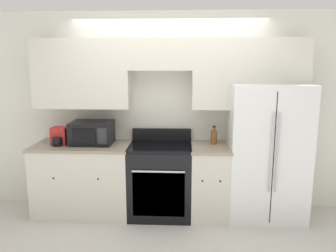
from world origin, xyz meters
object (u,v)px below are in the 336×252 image
at_px(refrigerator, 266,151).
at_px(oven_range, 160,180).
at_px(bottle, 214,137).
at_px(microwave, 92,133).

bearing_deg(refrigerator, oven_range, -177.36).
xyz_separation_m(oven_range, bottle, (0.68, 0.12, 0.55)).
bearing_deg(oven_range, refrigerator, 2.64).
xyz_separation_m(refrigerator, microwave, (-2.21, -0.01, 0.22)).
distance_m(refrigerator, bottle, 0.67).
relative_size(microwave, bottle, 2.21).
distance_m(oven_range, refrigerator, 1.39).
bearing_deg(microwave, bottle, 2.41).
relative_size(oven_range, refrigerator, 0.64).
bearing_deg(refrigerator, microwave, -179.73).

